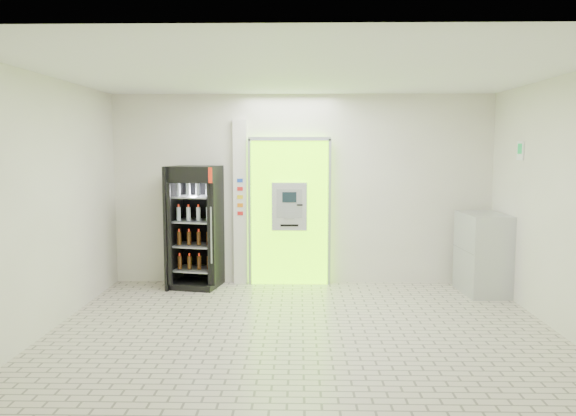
{
  "coord_description": "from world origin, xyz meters",
  "views": [
    {
      "loc": [
        -0.05,
        -6.39,
        2.16
      ],
      "look_at": [
        -0.2,
        1.2,
        1.35
      ],
      "focal_mm": 35.0,
      "sensor_mm": 36.0,
      "label": 1
    }
  ],
  "objects": [
    {
      "name": "exit_sign",
      "position": [
        2.99,
        1.4,
        2.12
      ],
      "size": [
        0.02,
        0.22,
        0.26
      ],
      "color": "white",
      "rests_on": "room_shell"
    },
    {
      "name": "beverage_cooler",
      "position": [
        -1.66,
        2.18,
        0.9
      ],
      "size": [
        0.82,
        0.78,
        1.89
      ],
      "rotation": [
        0.0,
        0.0,
        -0.2
      ],
      "color": "black",
      "rests_on": "ground"
    },
    {
      "name": "ground",
      "position": [
        0.0,
        0.0,
        0.0
      ],
      "size": [
        6.0,
        6.0,
        0.0
      ],
      "primitive_type": "plane",
      "color": "#BEB59E",
      "rests_on": "ground"
    },
    {
      "name": "pillar",
      "position": [
        -0.98,
        2.45,
        1.3
      ],
      "size": [
        0.22,
        0.11,
        2.6
      ],
      "color": "silver",
      "rests_on": "ground"
    },
    {
      "name": "atm_assembly",
      "position": [
        -0.2,
        2.41,
        1.17
      ],
      "size": [
        1.3,
        0.24,
        2.33
      ],
      "color": "#73EE00",
      "rests_on": "ground"
    },
    {
      "name": "steel_cabinet",
      "position": [
        2.69,
        1.88,
        0.6
      ],
      "size": [
        0.66,
        0.93,
        1.19
      ],
      "rotation": [
        0.0,
        0.0,
        0.06
      ],
      "color": "#B1B4BA",
      "rests_on": "ground"
    },
    {
      "name": "room_shell",
      "position": [
        0.0,
        0.0,
        1.84
      ],
      "size": [
        6.0,
        6.0,
        6.0
      ],
      "color": "silver",
      "rests_on": "ground"
    }
  ]
}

